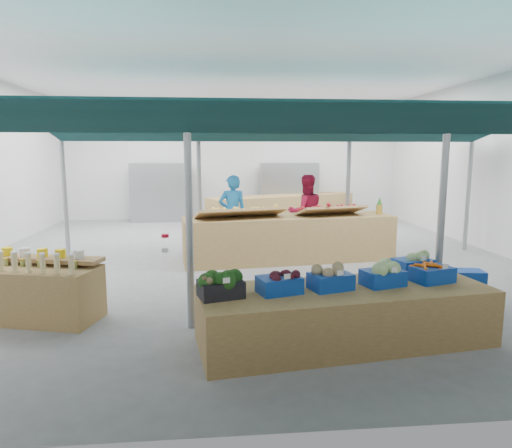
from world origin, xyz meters
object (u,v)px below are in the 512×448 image
Objects in this scene: bottle_shelf at (39,290)px; fruit_counter at (289,238)px; crate_stack at (466,288)px; vendor_left at (233,213)px; veg_counter at (345,315)px; vendor_right at (306,212)px.

fruit_counter is at bearing 52.95° from bottle_shelf.
crate_stack is (2.26, -3.31, -0.21)m from fruit_counter.
fruit_counter is 1.68m from vendor_left.
bottle_shelf is 4.32m from veg_counter.
vendor_left reaches higher than crate_stack.
fruit_counter reaches higher than veg_counter.
fruit_counter is at bearing 54.73° from vendor_right.
crate_stack is at bearing 121.45° from vendor_left.
veg_counter is 1.97× the size of vendor_left.
fruit_counter is (4.17, 3.26, 0.07)m from bottle_shelf.
fruit_counter is 8.01× the size of crate_stack.
crate_stack is at bearing -62.35° from fruit_counter.
vendor_left reaches higher than bottle_shelf.
veg_counter is 5.72m from vendor_left.
crate_stack is at bearing 18.87° from veg_counter.
veg_counter is 1.97× the size of vendor_right.
veg_counter is 2.56m from crate_stack.
crate_stack is 0.31× the size of vendor_right.
vendor_left is 1.00× the size of vendor_right.
fruit_counter is 2.50× the size of vendor_right.
crate_stack is at bearing 103.94° from vendor_right.
crate_stack is 4.75m from vendor_right.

